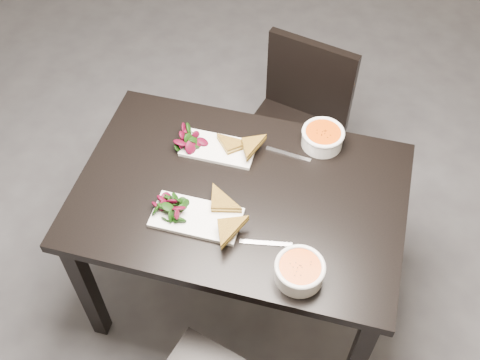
{
  "coord_description": "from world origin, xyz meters",
  "views": [
    {
      "loc": [
        0.82,
        -1.66,
        2.43
      ],
      "look_at": [
        0.49,
        -0.43,
        0.82
      ],
      "focal_mm": 43.31,
      "sensor_mm": 36.0,
      "label": 1
    }
  ],
  "objects_px": {
    "plate_near": "(196,218)",
    "soup_bowl_far": "(323,137)",
    "table": "(240,208)",
    "plate_far": "(218,149)",
    "soup_bowl_near": "(300,271)",
    "chair_far": "(297,119)"
  },
  "relations": [
    {
      "from": "table",
      "to": "chair_far",
      "type": "height_order",
      "value": "chair_far"
    },
    {
      "from": "chair_far",
      "to": "plate_far",
      "type": "xyz_separation_m",
      "value": [
        -0.23,
        -0.5,
        0.27
      ]
    },
    {
      "from": "plate_near",
      "to": "plate_far",
      "type": "xyz_separation_m",
      "value": [
        -0.02,
        0.33,
        -0.0
      ]
    },
    {
      "from": "soup_bowl_near",
      "to": "plate_far",
      "type": "distance_m",
      "value": 0.62
    },
    {
      "from": "table",
      "to": "soup_bowl_near",
      "type": "height_order",
      "value": "soup_bowl_near"
    },
    {
      "from": "soup_bowl_near",
      "to": "soup_bowl_far",
      "type": "bearing_deg",
      "value": 92.78
    },
    {
      "from": "soup_bowl_far",
      "to": "soup_bowl_near",
      "type": "bearing_deg",
      "value": -87.22
    },
    {
      "from": "soup_bowl_far",
      "to": "table",
      "type": "bearing_deg",
      "value": -128.5
    },
    {
      "from": "table",
      "to": "soup_bowl_far",
      "type": "distance_m",
      "value": 0.42
    },
    {
      "from": "plate_near",
      "to": "soup_bowl_far",
      "type": "bearing_deg",
      "value": 51.99
    },
    {
      "from": "plate_far",
      "to": "soup_bowl_far",
      "type": "height_order",
      "value": "soup_bowl_far"
    },
    {
      "from": "plate_near",
      "to": "soup_bowl_near",
      "type": "distance_m",
      "value": 0.42
    },
    {
      "from": "table",
      "to": "chair_far",
      "type": "distance_m",
      "value": 0.7
    },
    {
      "from": "plate_near",
      "to": "soup_bowl_far",
      "type": "distance_m",
      "value": 0.59
    },
    {
      "from": "plate_near",
      "to": "soup_bowl_near",
      "type": "height_order",
      "value": "soup_bowl_near"
    },
    {
      "from": "chair_far",
      "to": "plate_far",
      "type": "relative_size",
      "value": 3.02
    },
    {
      "from": "soup_bowl_near",
      "to": "soup_bowl_far",
      "type": "distance_m",
      "value": 0.6
    },
    {
      "from": "table",
      "to": "plate_far",
      "type": "distance_m",
      "value": 0.25
    },
    {
      "from": "plate_near",
      "to": "soup_bowl_near",
      "type": "relative_size",
      "value": 1.88
    },
    {
      "from": "table",
      "to": "soup_bowl_near",
      "type": "bearing_deg",
      "value": -46.3
    },
    {
      "from": "chair_far",
      "to": "plate_near",
      "type": "distance_m",
      "value": 0.9
    },
    {
      "from": "chair_far",
      "to": "soup_bowl_far",
      "type": "height_order",
      "value": "chair_far"
    }
  ]
}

